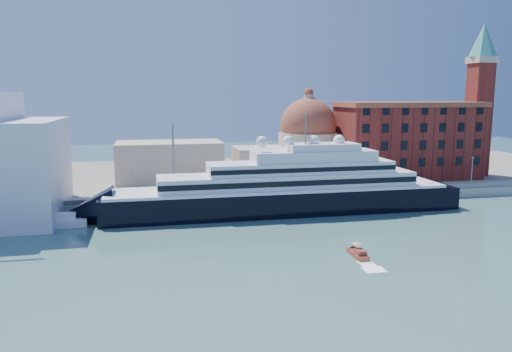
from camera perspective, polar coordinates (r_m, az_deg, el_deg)
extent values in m
plane|color=#3A6562|center=(95.18, 4.05, -7.49)|extent=(400.00, 400.00, 0.00)
cube|color=gray|center=(126.86, -0.23, -2.62)|extent=(180.00, 10.00, 2.50)
cube|color=slate|center=(166.57, -3.16, 0.15)|extent=(260.00, 72.00, 2.00)
cube|color=slate|center=(122.18, 0.20, -2.20)|extent=(180.00, 0.10, 1.20)
cube|color=black|center=(117.02, 2.65, -3.13)|extent=(80.78, 12.43, 6.73)
cone|color=black|center=(114.01, -18.50, -3.95)|extent=(10.36, 12.43, 12.43)
cube|color=black|center=(133.08, 19.72, -2.25)|extent=(6.21, 11.39, 6.21)
cube|color=white|center=(116.29, 2.66, -1.39)|extent=(78.70, 12.63, 0.62)
cube|color=white|center=(116.51, 3.66, -0.45)|extent=(60.06, 10.36, 3.11)
cube|color=black|center=(111.61, 4.38, -0.89)|extent=(60.06, 0.15, 1.24)
cube|color=white|center=(116.93, 5.14, 1.01)|extent=(43.49, 9.32, 2.69)
cube|color=white|center=(117.55, 6.60, 2.30)|extent=(29.00, 8.28, 2.49)
cube|color=white|center=(118.00, 7.57, 3.32)|extent=(16.57, 7.25, 1.66)
cylinder|color=slate|center=(116.29, 5.69, 5.42)|extent=(0.31, 0.31, 7.25)
sphere|color=white|center=(113.79, 0.68, 3.92)|extent=(2.69, 2.69, 2.69)
sphere|color=white|center=(115.33, 3.70, 3.97)|extent=(2.69, 2.69, 2.69)
sphere|color=white|center=(117.17, 6.63, 4.01)|extent=(2.69, 2.69, 2.69)
sphere|color=white|center=(119.32, 9.47, 4.04)|extent=(2.69, 2.69, 2.69)
cube|color=white|center=(113.23, -22.07, -5.08)|extent=(13.46, 5.11, 1.77)
cube|color=white|center=(112.65, -21.00, -4.34)|extent=(4.56, 2.99, 1.32)
cube|color=maroon|center=(88.14, 11.56, -8.82)|extent=(1.96, 5.68, 0.94)
cube|color=maroon|center=(87.07, 11.82, -8.50)|extent=(1.54, 2.38, 0.75)
cylinder|color=slate|center=(88.20, 11.47, -8.00)|extent=(0.06, 0.06, 1.51)
cone|color=#E3421A|center=(87.95, 11.48, -7.47)|extent=(1.70, 1.70, 0.38)
cube|color=maroon|center=(160.29, 16.90, 3.72)|extent=(42.00, 18.00, 22.00)
cube|color=brown|center=(159.66, 17.10, 7.83)|extent=(43.00, 19.00, 1.50)
cube|color=maroon|center=(172.78, 24.02, 5.86)|extent=(6.00, 6.00, 35.00)
cube|color=beige|center=(172.92, 24.43, 11.98)|extent=(7.00, 7.00, 2.00)
cone|color=teal|center=(173.39, 24.57, 13.96)|extent=(8.40, 8.40, 10.00)
cylinder|color=beige|center=(154.17, 5.93, 2.37)|extent=(18.00, 18.00, 14.00)
sphere|color=brown|center=(153.35, 5.99, 5.71)|extent=(17.00, 17.00, 17.00)
cylinder|color=beige|center=(153.07, 6.04, 8.70)|extent=(3.00, 3.00, 3.00)
cube|color=beige|center=(148.76, 1.02, 1.39)|extent=(18.00, 14.00, 10.00)
cube|color=beige|center=(146.84, -9.86, 1.55)|extent=(30.00, 16.00, 12.00)
cylinder|color=slate|center=(120.35, -14.05, -1.01)|extent=(0.24, 0.24, 8.00)
cube|color=slate|center=(119.70, -14.12, 0.92)|extent=(0.80, 0.30, 0.25)
cylinder|color=slate|center=(122.99, 0.05, -0.51)|extent=(0.24, 0.24, 8.00)
cube|color=slate|center=(122.36, 0.05, 1.38)|extent=(0.80, 0.30, 0.25)
cylinder|color=slate|center=(132.55, 12.83, -0.03)|extent=(0.24, 0.24, 8.00)
cube|color=slate|center=(131.97, 12.90, 1.73)|extent=(0.80, 0.30, 0.25)
cylinder|color=slate|center=(147.70, 23.44, 0.37)|extent=(0.24, 0.24, 8.00)
cube|color=slate|center=(147.17, 23.55, 1.95)|extent=(0.80, 0.30, 0.25)
cylinder|color=slate|center=(121.62, -9.40, 1.64)|extent=(0.50, 0.50, 18.00)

